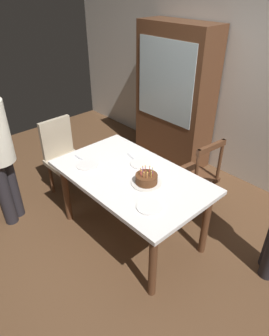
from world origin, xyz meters
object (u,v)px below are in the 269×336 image
object	(u,v)px
dining_table	(131,183)
china_cabinet	(175,96)
birthday_cake	(146,179)
chair_spindle_back	(194,178)
plate_far_side	(141,164)
chair_upholstered	(63,154)
plate_near_guest	(150,207)
plate_near_celebrant	(88,165)

from	to	relation	value
dining_table	china_cabinet	distance (m)	1.79
birthday_cake	chair_spindle_back	distance (m)	0.84
plate_far_side	chair_upholstered	distance (m)	1.13
birthday_cake	plate_near_guest	size ratio (longest dim) A/B	1.27
plate_far_side	birthday_cake	bearing A→B (deg)	-35.50
birthday_cake	plate_far_side	xyz separation A→B (m)	(-0.28, 0.20, -0.04)
chair_spindle_back	china_cabinet	distance (m)	1.37
birthday_cake	plate_near_guest	world-z (taller)	birthday_cake
plate_near_celebrant	chair_spindle_back	xyz separation A→B (m)	(0.60, 0.98, -0.31)
plate_far_side	chair_upholstered	bearing A→B (deg)	-165.37
dining_table	plate_near_guest	bearing A→B (deg)	-24.30
dining_table	plate_far_side	size ratio (longest dim) A/B	6.91
plate_far_side	china_cabinet	size ratio (longest dim) A/B	0.12
birthday_cake	chair_upholstered	size ratio (longest dim) A/B	0.29
plate_near_celebrant	plate_far_side	xyz separation A→B (m)	(0.34, 0.41, 0.00)
chair_upholstered	china_cabinet	bearing A→B (deg)	78.81
plate_far_side	dining_table	bearing A→B (deg)	-69.74
chair_spindle_back	china_cabinet	size ratio (longest dim) A/B	0.50
china_cabinet	plate_far_side	bearing A→B (deg)	-60.96
dining_table	birthday_cake	size ratio (longest dim) A/B	5.43
dining_table	china_cabinet	bearing A→B (deg)	117.95
chair_upholstered	china_cabinet	distance (m)	1.72
plate_near_guest	china_cabinet	bearing A→B (deg)	126.03
plate_near_guest	china_cabinet	world-z (taller)	china_cabinet
dining_table	chair_spindle_back	world-z (taller)	chair_spindle_back
birthday_cake	chair_upholstered	world-z (taller)	chair_upholstered
chair_spindle_back	chair_upholstered	size ratio (longest dim) A/B	1.00
chair_upholstered	china_cabinet	world-z (taller)	china_cabinet
dining_table	plate_near_celebrant	distance (m)	0.48
plate_near_celebrant	plate_near_guest	xyz separation A→B (m)	(0.87, 0.00, 0.00)
chair_spindle_back	chair_upholstered	distance (m)	1.58
plate_near_guest	dining_table	bearing A→B (deg)	155.70
chair_spindle_back	plate_far_side	bearing A→B (deg)	-114.70
plate_near_celebrant	plate_far_side	bearing A→B (deg)	50.29
chair_spindle_back	plate_near_celebrant	bearing A→B (deg)	-121.62
plate_far_side	plate_near_celebrant	bearing A→B (deg)	-129.71
plate_near_celebrant	china_cabinet	xyz separation A→B (m)	(-0.41, 1.76, 0.19)
plate_near_celebrant	chair_upholstered	size ratio (longest dim) A/B	0.23
plate_near_guest	plate_far_side	bearing A→B (deg)	142.26
dining_table	chair_upholstered	size ratio (longest dim) A/B	1.60
plate_far_side	china_cabinet	bearing A→B (deg)	119.04
dining_table	chair_upholstered	bearing A→B (deg)	-176.30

